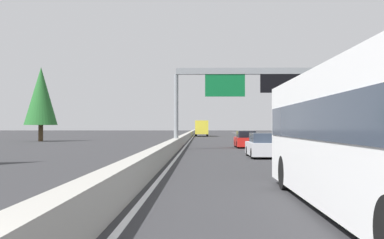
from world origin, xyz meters
TOP-DOWN VIEW (x-y plane):
  - ground_plane at (60.00, 0.00)m, footprint 320.00×320.00m
  - median_barrier at (80.00, 0.30)m, footprint 180.00×0.56m
  - shoulder_stripe_right at (70.00, -11.52)m, footprint 160.00×0.16m
  - shoulder_stripe_median at (70.00, -0.25)m, footprint 160.00×0.16m
  - sign_gantry_overhead at (36.65, -6.03)m, footprint 0.50×12.68m
  - bus_near_right at (8.39, -5.33)m, footprint 11.50×2.55m
  - sedan_mid_center at (27.11, -5.49)m, footprint 4.40×1.80m
  - sedan_mid_left at (40.19, -5.64)m, footprint 4.40×1.80m
  - box_truck_distant_a at (88.38, -1.82)m, footprint 8.50×2.40m
  - conifer_right_mid at (49.14, -19.04)m, footprint 4.58×4.58m
  - conifer_left_near at (57.48, 18.36)m, footprint 4.10×4.10m

SIDE VIEW (x-z plane):
  - ground_plane at x=60.00m, z-range 0.00..0.00m
  - shoulder_stripe_right at x=70.00m, z-range 0.00..0.01m
  - shoulder_stripe_median at x=70.00m, z-range 0.00..0.01m
  - median_barrier at x=80.00m, z-range 0.00..0.90m
  - sedan_mid_center at x=27.11m, z-range -0.05..1.42m
  - sedan_mid_left at x=40.19m, z-range -0.05..1.42m
  - box_truck_distant_a at x=88.38m, z-range 0.14..3.09m
  - bus_near_right at x=8.39m, z-range 0.17..3.27m
  - sign_gantry_overhead at x=36.65m, z-range 1.94..8.51m
  - conifer_left_near at x=57.48m, z-range 1.00..10.32m
  - conifer_right_mid at x=49.14m, z-range 1.12..11.52m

